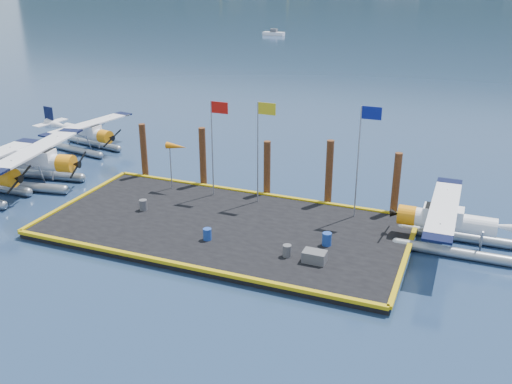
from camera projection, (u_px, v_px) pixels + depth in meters
The scene contains 20 objects.
ground at pixel (225, 231), 32.06m from camera, with size 4000.00×4000.00×0.00m, color navy.
dock at pixel (224, 228), 31.98m from camera, with size 20.00×10.00×0.40m, color black.
dock_bumpers at pixel (224, 223), 31.88m from camera, with size 20.25×10.25×0.18m, color #BF9F0B, non-canonical shape.
seaplane_b at pixel (33, 163), 38.20m from camera, with size 9.06×9.93×3.51m.
seaplane_c at pixel (86, 135), 45.44m from camera, with size 7.86×8.59×3.04m.
seaplane_d at pixel (449, 224), 29.70m from camera, with size 7.88×8.68×3.10m.
drum_0 at pixel (143, 205), 33.68m from camera, with size 0.45×0.45×0.64m, color #4E4F53.
drum_1 at pixel (287, 251), 28.33m from camera, with size 0.43×0.43×0.61m, color #4E4F53.
drum_2 at pixel (327, 239), 29.45m from camera, with size 0.49×0.49×0.69m, color #1B3E96.
drum_3 at pixel (207, 234), 30.04m from camera, with size 0.45×0.45×0.63m, color #1B3E96.
crate at pixel (315, 257), 27.81m from camera, with size 1.13×0.75×0.57m, color #4E4F53.
flagpole_red at pixel (215, 134), 34.49m from camera, with size 1.14×0.08×6.00m.
flagpole_yellow at pixel (261, 137), 33.42m from camera, with size 1.14×0.08×6.20m.
flagpole_blue at pixel (362, 146), 31.29m from camera, with size 1.14×0.08×6.50m.
windsock at pixel (176, 147), 35.86m from camera, with size 1.40×0.44×3.12m.
piling_0 at pixel (144, 152), 38.90m from camera, with size 0.44×0.44×4.00m, color #3F2512.
piling_1 at pixel (203, 159), 37.31m from camera, with size 0.44×0.44×4.20m, color #3F2512.
piling_2 at pixel (267, 170), 35.84m from camera, with size 0.44×0.44×3.80m, color #3F2512.
piling_3 at pixel (329, 175), 34.37m from camera, with size 0.44×0.44×4.30m, color #3F2512.
piling_4 at pixel (396, 186), 33.05m from camera, with size 0.44×0.44×4.00m, color #3F2512.
Camera 1 is at (12.38, -26.23, 13.95)m, focal length 40.00 mm.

